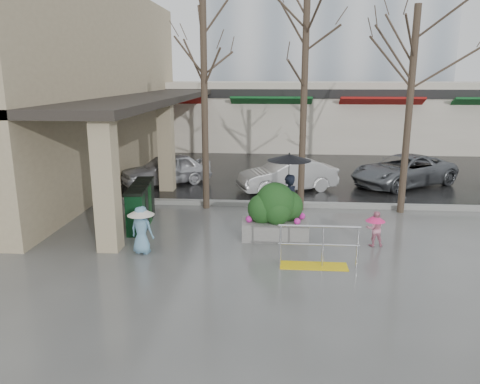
# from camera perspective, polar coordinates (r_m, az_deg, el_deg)

# --- Properties ---
(ground) EXTENTS (120.00, 120.00, 0.00)m
(ground) POSITION_cam_1_polar(r_m,az_deg,el_deg) (12.49, 2.56, -6.68)
(ground) COLOR #51514F
(ground) RESTS_ON ground
(street_asphalt) EXTENTS (120.00, 36.00, 0.01)m
(street_asphalt) POSITION_cam_1_polar(r_m,az_deg,el_deg) (33.96, 3.93, 6.59)
(street_asphalt) COLOR black
(street_asphalt) RESTS_ON ground
(curb) EXTENTS (120.00, 0.30, 0.15)m
(curb) POSITION_cam_1_polar(r_m,az_deg,el_deg) (16.27, 3.08, -1.44)
(curb) COLOR gray
(curb) RESTS_ON ground
(near_building) EXTENTS (6.00, 18.00, 8.00)m
(near_building) POSITION_cam_1_polar(r_m,az_deg,el_deg) (21.80, -21.40, 12.03)
(near_building) COLOR tan
(near_building) RESTS_ON ground
(canopy_slab) EXTENTS (2.80, 18.00, 0.25)m
(canopy_slab) POSITION_cam_1_polar(r_m,az_deg,el_deg) (20.36, -10.38, 11.62)
(canopy_slab) COLOR #2D2823
(canopy_slab) RESTS_ON pillar_front
(pillar_front) EXTENTS (0.55, 0.55, 3.50)m
(pillar_front) POSITION_cam_1_polar(r_m,az_deg,el_deg) (12.26, -15.98, 0.93)
(pillar_front) COLOR tan
(pillar_front) RESTS_ON ground
(pillar_back) EXTENTS (0.55, 0.55, 3.50)m
(pillar_back) POSITION_cam_1_polar(r_m,az_deg,el_deg) (18.38, -8.98, 5.55)
(pillar_back) COLOR tan
(pillar_back) RESTS_ON ground
(storefront_row) EXTENTS (34.00, 6.74, 4.00)m
(storefront_row) POSITION_cam_1_polar(r_m,az_deg,el_deg) (29.78, 7.80, 9.32)
(storefront_row) COLOR beige
(storefront_row) RESTS_ON ground
(handrail) EXTENTS (1.90, 0.50, 1.03)m
(handrail) POSITION_cam_1_polar(r_m,az_deg,el_deg) (11.27, 9.34, -7.17)
(handrail) COLOR yellow
(handrail) RESTS_ON ground
(tree_west) EXTENTS (3.20, 3.20, 6.80)m
(tree_west) POSITION_cam_1_polar(r_m,az_deg,el_deg) (15.47, -4.46, 16.49)
(tree_west) COLOR #382B21
(tree_west) RESTS_ON ground
(tree_midwest) EXTENTS (3.20, 3.20, 7.00)m
(tree_midwest) POSITION_cam_1_polar(r_m,az_deg,el_deg) (15.31, 8.00, 16.99)
(tree_midwest) COLOR #382B21
(tree_midwest) RESTS_ON ground
(tree_mideast) EXTENTS (3.20, 3.20, 6.50)m
(tree_mideast) POSITION_cam_1_polar(r_m,az_deg,el_deg) (15.82, 20.38, 14.82)
(tree_mideast) COLOR #382B21
(tree_mideast) RESTS_ON ground
(woman) EXTENTS (1.25, 1.25, 2.33)m
(woman) POSITION_cam_1_polar(r_m,az_deg,el_deg) (13.26, 5.93, 0.73)
(woman) COLOR black
(woman) RESTS_ON ground
(child_pink) EXTENTS (0.52, 0.52, 0.96)m
(child_pink) POSITION_cam_1_polar(r_m,az_deg,el_deg) (12.88, 16.14, -4.01)
(child_pink) COLOR pink
(child_pink) RESTS_ON ground
(child_blue) EXTENTS (0.69, 0.69, 1.24)m
(child_blue) POSITION_cam_1_polar(r_m,az_deg,el_deg) (12.08, -11.92, -4.05)
(child_blue) COLOR #6697B6
(child_blue) RESTS_ON ground
(planter) EXTENTS (1.86, 1.07, 1.58)m
(planter) POSITION_cam_1_polar(r_m,az_deg,el_deg) (12.95, 4.33, -2.41)
(planter) COLOR slate
(planter) RESTS_ON ground
(news_boxes) EXTENTS (0.77, 2.32, 1.27)m
(news_boxes) POSITION_cam_1_polar(r_m,az_deg,el_deg) (14.34, -11.99, -1.54)
(news_boxes) COLOR #0B3217
(news_boxes) RESTS_ON ground
(car_a) EXTENTS (3.94, 3.15, 1.26)m
(car_a) POSITION_cam_1_polar(r_m,az_deg,el_deg) (19.65, -9.01, 2.78)
(car_a) COLOR silver
(car_a) RESTS_ON ground
(car_b) EXTENTS (4.05, 2.65, 1.26)m
(car_b) POSITION_cam_1_polar(r_m,az_deg,el_deg) (18.33, 5.80, 2.07)
(car_b) COLOR silver
(car_b) RESTS_ON ground
(car_c) EXTENTS (4.95, 4.20, 1.26)m
(car_c) POSITION_cam_1_polar(r_m,az_deg,el_deg) (20.26, 19.29, 2.50)
(car_c) COLOR slate
(car_c) RESTS_ON ground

